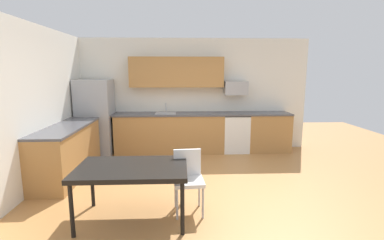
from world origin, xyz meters
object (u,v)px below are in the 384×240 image
(refrigerator, at_px, (96,117))
(dining_table, at_px, (132,171))
(chair_near_table, at_px, (188,176))
(oven_range, at_px, (235,133))
(microwave, at_px, (235,88))

(refrigerator, height_order, dining_table, refrigerator)
(dining_table, bearing_deg, refrigerator, 113.60)
(dining_table, xyz_separation_m, chair_near_table, (0.73, 0.21, -0.16))
(dining_table, relative_size, chair_near_table, 1.65)
(refrigerator, relative_size, dining_table, 1.24)
(refrigerator, distance_m, chair_near_table, 3.52)
(oven_range, relative_size, chair_near_table, 1.07)
(refrigerator, relative_size, chair_near_table, 2.04)
(oven_range, height_order, dining_table, oven_range)
(microwave, distance_m, dining_table, 3.87)
(refrigerator, xyz_separation_m, microwave, (3.28, 0.18, 0.66))
(dining_table, distance_m, chair_near_table, 0.77)
(oven_range, distance_m, microwave, 1.07)
(refrigerator, height_order, chair_near_table, refrigerator)
(refrigerator, height_order, microwave, refrigerator)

